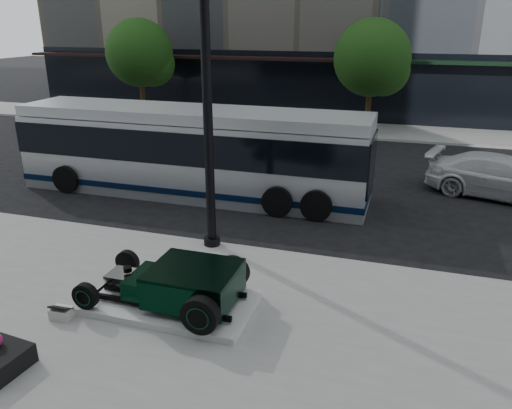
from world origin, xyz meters
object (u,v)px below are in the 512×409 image
(white_sedan, at_px, (502,177))
(transit_bus, at_px, (192,151))
(hot_rod, at_px, (184,284))
(lamppost, at_px, (208,108))

(white_sedan, bearing_deg, transit_bus, 119.86)
(transit_bus, bearing_deg, hot_rod, -67.04)
(hot_rod, bearing_deg, lamppost, 102.27)
(hot_rod, distance_m, lamppost, 4.35)
(hot_rod, xyz_separation_m, lamppost, (-0.67, 3.07, 3.01))
(transit_bus, height_order, white_sedan, transit_bus)
(hot_rod, relative_size, lamppost, 0.41)
(white_sedan, bearing_deg, lamppost, 145.95)
(hot_rod, xyz_separation_m, transit_bus, (-3.02, 7.13, 0.79))
(hot_rod, height_order, transit_bus, transit_bus)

